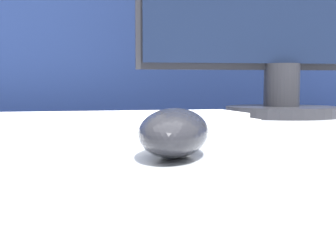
% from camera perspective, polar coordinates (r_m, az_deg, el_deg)
% --- Properties ---
extents(partition_panel, '(5.00, 0.03, 1.12)m').
position_cam_1_polar(partition_panel, '(1.24, -5.79, -6.44)').
color(partition_panel, navy).
rests_on(partition_panel, ground_plane).
extents(computer_mouse_near, '(0.09, 0.13, 0.04)m').
position_cam_1_polar(computer_mouse_near, '(0.39, 0.75, -0.75)').
color(computer_mouse_near, '#232328').
rests_on(computer_mouse_near, desk).
extents(keyboard, '(0.44, 0.16, 0.02)m').
position_cam_1_polar(keyboard, '(0.61, -9.64, 0.41)').
color(keyboard, white).
rests_on(keyboard, desk).
extents(monitor, '(0.56, 0.21, 0.41)m').
position_cam_1_polar(monitor, '(0.94, 13.85, 14.30)').
color(monitor, '#28282D').
rests_on(monitor, desk).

